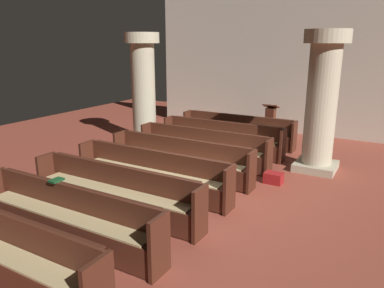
# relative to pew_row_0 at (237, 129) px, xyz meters

# --- Properties ---
(ground_plane) EXTENTS (19.20, 19.20, 0.00)m
(ground_plane) POSITION_rel_pew_row_0_xyz_m (1.02, -3.80, -0.46)
(ground_plane) COLOR brown
(back_wall) EXTENTS (10.00, 0.16, 4.50)m
(back_wall) POSITION_rel_pew_row_0_xyz_m (1.02, 2.28, 1.79)
(back_wall) COLOR beige
(back_wall) RESTS_ON ground
(pew_row_0) EXTENTS (3.50, 0.47, 0.85)m
(pew_row_0) POSITION_rel_pew_row_0_xyz_m (0.00, 0.00, 0.00)
(pew_row_0) COLOR #4C2316
(pew_row_0) RESTS_ON ground
(pew_row_1) EXTENTS (3.50, 0.46, 0.85)m
(pew_row_1) POSITION_rel_pew_row_0_xyz_m (0.00, -1.10, 0.00)
(pew_row_1) COLOR #4C2316
(pew_row_1) RESTS_ON ground
(pew_row_2) EXTENTS (3.50, 0.47, 0.85)m
(pew_row_2) POSITION_rel_pew_row_0_xyz_m (0.00, -2.19, 0.00)
(pew_row_2) COLOR #4C2316
(pew_row_2) RESTS_ON ground
(pew_row_3) EXTENTS (3.50, 0.46, 0.85)m
(pew_row_3) POSITION_rel_pew_row_0_xyz_m (0.00, -3.29, 0.00)
(pew_row_3) COLOR #4C2316
(pew_row_3) RESTS_ON ground
(pew_row_4) EXTENTS (3.50, 0.46, 0.85)m
(pew_row_4) POSITION_rel_pew_row_0_xyz_m (0.00, -4.38, 0.00)
(pew_row_4) COLOR #4C2316
(pew_row_4) RESTS_ON ground
(pew_row_5) EXTENTS (3.50, 0.47, 0.85)m
(pew_row_5) POSITION_rel_pew_row_0_xyz_m (0.00, -5.48, 0.00)
(pew_row_5) COLOR #4C2316
(pew_row_5) RESTS_ON ground
(pew_row_6) EXTENTS (3.50, 0.46, 0.85)m
(pew_row_6) POSITION_rel_pew_row_0_xyz_m (0.00, -6.57, 0.00)
(pew_row_6) COLOR #4C2316
(pew_row_6) RESTS_ON ground
(pillar_aisle_side) EXTENTS (1.01, 1.01, 3.25)m
(pillar_aisle_side) POSITION_rel_pew_row_0_xyz_m (2.59, -1.27, 1.23)
(pillar_aisle_side) COLOR tan
(pillar_aisle_side) RESTS_ON ground
(pillar_far_side) EXTENTS (1.01, 1.01, 3.25)m
(pillar_far_side) POSITION_rel_pew_row_0_xyz_m (-2.54, -1.21, 1.23)
(pillar_far_side) COLOR tan
(pillar_far_side) RESTS_ON ground
(lectern) EXTENTS (0.48, 0.45, 1.08)m
(lectern) POSITION_rel_pew_row_0_xyz_m (0.60, 1.29, -0.01)
(lectern) COLOR #411E13
(lectern) RESTS_ON ground
(hymn_book) EXTENTS (0.15, 0.21, 0.03)m
(hymn_book) POSITION_rel_pew_row_0_xyz_m (-0.37, -6.38, 0.41)
(hymn_book) COLOR #194723
(hymn_book) RESTS_ON pew_row_6
(kneeler_box_red) EXTENTS (0.38, 0.28, 0.24)m
(kneeler_box_red) POSITION_rel_pew_row_0_xyz_m (1.98, -2.63, -0.34)
(kneeler_box_red) COLOR maroon
(kneeler_box_red) RESTS_ON ground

